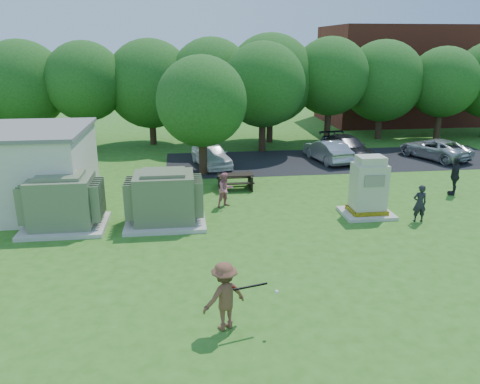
{
  "coord_description": "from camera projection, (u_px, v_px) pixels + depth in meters",
  "views": [
    {
      "loc": [
        -2.07,
        -12.4,
        6.54
      ],
      "look_at": [
        0.0,
        4.0,
        1.3
      ],
      "focal_mm": 35.0,
      "sensor_mm": 36.0,
      "label": 1
    }
  ],
  "objects": [
    {
      "name": "person_at_picnic",
      "position": [
        225.0,
        190.0,
        19.5
      ],
      "size": [
        0.9,
        0.84,
        1.47
      ],
      "primitive_type": "imported",
      "rotation": [
        0.0,
        0.0,
        0.53
      ],
      "color": "#C56877",
      "rests_on": "ground"
    },
    {
      "name": "brick_building",
      "position": [
        413.0,
        75.0,
        40.43
      ],
      "size": [
        15.0,
        8.0,
        8.0
      ],
      "primitive_type": "cube",
      "color": "maroon",
      "rests_on": "ground"
    },
    {
      "name": "ground",
      "position": [
        257.0,
        274.0,
        13.95
      ],
      "size": [
        120.0,
        120.0,
        0.0
      ],
      "primitive_type": "plane",
      "color": "#2D6619",
      "rests_on": "ground"
    },
    {
      "name": "picnic_table",
      "position": [
        235.0,
        180.0,
        21.99
      ],
      "size": [
        1.67,
        1.25,
        0.72
      ],
      "color": "black",
      "rests_on": "ground"
    },
    {
      "name": "batting_equipment",
      "position": [
        251.0,
        288.0,
        10.92
      ],
      "size": [
        1.24,
        0.31,
        0.18
      ],
      "color": "black",
      "rests_on": "ground"
    },
    {
      "name": "person_by_generator",
      "position": [
        420.0,
        203.0,
        17.83
      ],
      "size": [
        0.56,
        0.38,
        1.47
      ],
      "primitive_type": "imported",
      "rotation": [
        0.0,
        0.0,
        3.08
      ],
      "color": "black",
      "rests_on": "ground"
    },
    {
      "name": "batter",
      "position": [
        224.0,
        296.0,
        11.03
      ],
      "size": [
        1.28,
        1.05,
        1.72
      ],
      "primitive_type": "imported",
      "rotation": [
        0.0,
        0.0,
        3.58
      ],
      "color": "brown",
      "rests_on": "ground"
    },
    {
      "name": "person_walking_right",
      "position": [
        455.0,
        176.0,
        21.04
      ],
      "size": [
        0.87,
        1.11,
        1.75
      ],
      "primitive_type": "imported",
      "rotation": [
        0.0,
        0.0,
        4.21
      ],
      "color": "black",
      "rests_on": "ground"
    },
    {
      "name": "tree_row",
      "position": [
        239.0,
        82.0,
        30.4
      ],
      "size": [
        41.3,
        13.3,
        7.3
      ],
      "color": "#47301E",
      "rests_on": "ground"
    },
    {
      "name": "car_white",
      "position": [
        211.0,
        154.0,
        26.04
      ],
      "size": [
        2.39,
        4.15,
        1.33
      ],
      "primitive_type": "imported",
      "rotation": [
        0.0,
        0.0,
        0.22
      ],
      "color": "white",
      "rests_on": "ground"
    },
    {
      "name": "transformer_right",
      "position": [
        165.0,
        199.0,
        17.58
      ],
      "size": [
        3.0,
        2.4,
        2.07
      ],
      "color": "beige",
      "rests_on": "ground"
    },
    {
      "name": "transformer_left",
      "position": [
        63.0,
        203.0,
        17.14
      ],
      "size": [
        3.0,
        2.4,
        2.07
      ],
      "color": "beige",
      "rests_on": "ground"
    },
    {
      "name": "car_dark",
      "position": [
        347.0,
        148.0,
        27.76
      ],
      "size": [
        2.49,
        4.81,
        1.33
      ],
      "primitive_type": "imported",
      "rotation": [
        0.0,
        0.0,
        0.14
      ],
      "color": "black",
      "rests_on": "ground"
    },
    {
      "name": "generator_cabinet",
      "position": [
        368.0,
        190.0,
        18.43
      ],
      "size": [
        1.98,
        1.62,
        2.41
      ],
      "color": "beige",
      "rests_on": "ground"
    },
    {
      "name": "car_silver_a",
      "position": [
        327.0,
        151.0,
        27.09
      ],
      "size": [
        2.03,
        4.03,
        1.27
      ],
      "primitive_type": "imported",
      "rotation": [
        0.0,
        0.0,
        3.33
      ],
      "color": "#A09FA4",
      "rests_on": "ground"
    },
    {
      "name": "parking_strip",
      "position": [
        337.0,
        160.0,
        27.55
      ],
      "size": [
        20.0,
        6.0,
        0.01
      ],
      "primitive_type": "cube",
      "color": "#232326",
      "rests_on": "ground"
    },
    {
      "name": "car_silver_b",
      "position": [
        434.0,
        149.0,
        27.79
      ],
      "size": [
        3.48,
        4.75,
        1.2
      ],
      "primitive_type": "imported",
      "rotation": [
        0.0,
        0.0,
        3.53
      ],
      "color": "#B0B0B5",
      "rests_on": "ground"
    }
  ]
}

